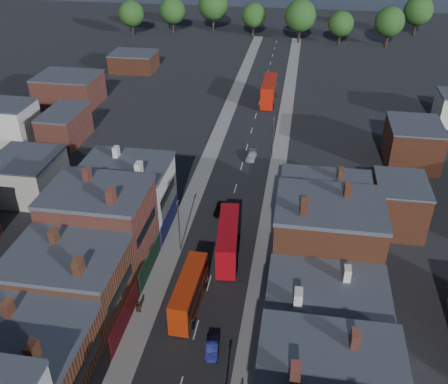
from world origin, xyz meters
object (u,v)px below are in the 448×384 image
(car_1, at_px, (212,347))
(car_2, at_px, (221,209))
(car_3, at_px, (251,156))
(ped_1, at_px, (137,307))
(bus_0, at_px, (189,292))
(bus_1, at_px, (228,240))
(bus_2, at_px, (269,91))

(car_1, relative_size, car_2, 0.93)
(car_3, height_order, ped_1, ped_1)
(bus_0, bearing_deg, bus_1, 75.74)
(bus_0, height_order, car_2, bus_0)
(bus_1, height_order, ped_1, bus_1)
(bus_2, xyz_separation_m, car_2, (-3.26, -48.25, -2.34))
(car_2, height_order, ped_1, ped_1)
(bus_2, bearing_deg, bus_1, -90.53)
(car_1, bearing_deg, bus_2, 83.38)
(bus_0, relative_size, ped_1, 6.56)
(car_1, xyz_separation_m, ped_1, (-9.80, 4.40, 0.28))
(bus_1, height_order, car_1, bus_1)
(car_2, bearing_deg, bus_2, 86.94)
(ped_1, bearing_deg, car_3, -108.44)
(bus_2, bearing_deg, bus_0, -92.93)
(car_1, relative_size, ped_1, 2.43)
(bus_1, relative_size, bus_2, 0.92)
(bus_0, bearing_deg, car_2, 90.74)
(bus_0, height_order, bus_1, bus_1)
(bus_0, height_order, bus_2, bus_2)
(bus_2, xyz_separation_m, ped_1, (-9.47, -71.08, -2.01))
(bus_0, height_order, car_1, bus_0)
(bus_2, relative_size, car_2, 3.03)
(bus_2, distance_m, car_1, 75.51)
(bus_1, xyz_separation_m, ped_1, (-8.91, -12.46, -1.73))
(bus_0, xyz_separation_m, car_1, (3.90, -6.27, -1.76))
(car_2, height_order, car_3, car_3)
(car_1, height_order, car_3, car_1)
(car_1, bearing_deg, car_2, 90.65)
(car_2, bearing_deg, car_3, 83.02)
(bus_2, bearing_deg, ped_1, -97.57)
(bus_1, bearing_deg, bus_0, -111.48)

